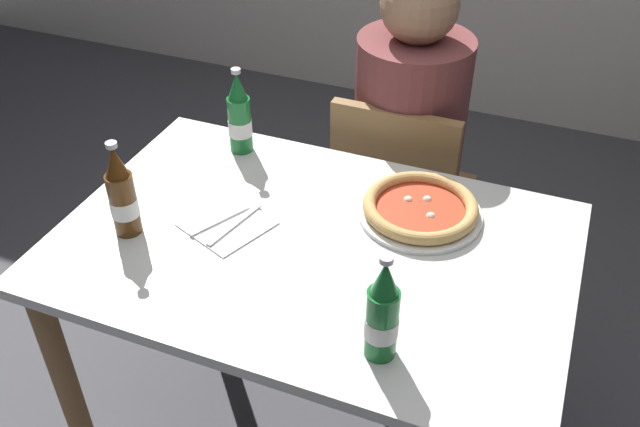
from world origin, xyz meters
The scene contains 8 objects.
dining_table_main centered at (0.00, 0.00, 0.64)m, with size 1.20×0.80×0.75m.
chair_behind_table centered at (0.05, 0.61, 0.48)m, with size 0.40×0.40×0.85m.
diner_seated centered at (0.05, 0.66, 0.58)m, with size 0.34×0.34×1.21m.
pizza_margherita_near centered at (0.21, 0.19, 0.77)m, with size 0.31×0.31×0.04m.
beer_bottle_left centered at (-0.34, 0.31, 0.85)m, with size 0.07×0.07×0.25m.
beer_bottle_center centered at (-0.42, -0.12, 0.85)m, with size 0.07×0.07×0.25m.
beer_bottle_right centered at (0.25, -0.26, 0.85)m, with size 0.07×0.07×0.25m.
napkin_with_cutlery centered at (-0.22, -0.01, 0.75)m, with size 0.23×0.23×0.01m.
Camera 1 is at (0.48, -1.16, 1.79)m, focal length 38.90 mm.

